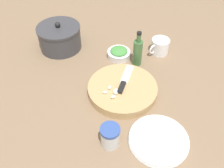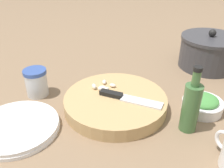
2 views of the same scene
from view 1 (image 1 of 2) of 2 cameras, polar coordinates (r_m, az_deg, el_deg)
The scene contains 10 objects.
ground_plane at distance 1.12m, azimuth 0.73°, elevation -1.99°, with size 5.00×5.00×0.00m, color #7F664C.
cutting_board at distance 1.10m, azimuth 2.42°, elevation -1.23°, with size 0.31×0.31×0.04m.
chef_knife at distance 1.11m, azimuth 2.89°, elevation 0.86°, with size 0.19×0.06×0.01m.
garlic_cloves at distance 1.05m, azimuth 0.21°, elevation -1.85°, with size 0.08×0.07×0.02m.
herb_bowl at distance 1.29m, azimuth 1.58°, elevation 7.10°, with size 0.12×0.12×0.05m.
spice_jar at distance 0.92m, azimuth -0.43°, elevation -11.82°, with size 0.07×0.07×0.09m.
coffee_mug at distance 1.34m, azimuth 10.86°, elevation 8.48°, with size 0.10×0.10×0.08m.
plate_stack at distance 0.97m, azimuth 10.59°, elevation -12.45°, with size 0.23×0.23×0.02m.
oil_bottle at distance 1.22m, azimuth 5.87°, elevation 7.31°, with size 0.05×0.05×0.19m.
stock_pot at distance 1.37m, azimuth -11.86°, elevation 10.40°, with size 0.23×0.23×0.15m.
Camera 1 is at (-0.76, -0.08, 0.81)m, focal length 40.00 mm.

